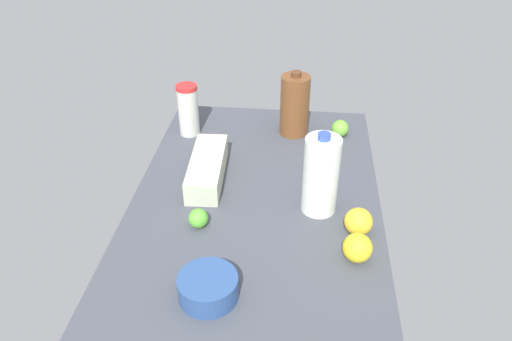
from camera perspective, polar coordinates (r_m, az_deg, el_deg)
The scene contains 10 objects.
countertop at distance 155.45cm, azimuth 0.00°, elevation -3.52°, with size 120.00×76.00×3.00cm, color #444851.
milk_jug at distance 144.16cm, azimuth 7.42°, elevation -0.52°, with size 10.34×10.34×25.84cm.
mixing_bowl at distance 123.30cm, azimuth -5.50°, elevation -13.15°, with size 14.67×14.67×6.12cm, color #2E4E89.
chocolate_milk_jug at distance 183.75cm, azimuth 4.45°, elevation 7.46°, with size 10.64×10.64×24.38cm.
egg_carton at distance 161.78cm, azimuth -5.59°, elevation 0.28°, with size 30.84×10.24×7.60cm, color beige.
tumbler_cup at distance 185.26cm, azimuth -7.75°, elevation 6.88°, with size 7.68×7.68×19.33cm.
lime_beside_bowl at distance 187.31cm, azimuth 9.58°, elevation 4.77°, with size 6.36×6.36×6.36cm, color #6DB839.
lemon_far_back at distance 133.89cm, azimuth 11.52°, elevation -8.65°, with size 7.84×7.84×7.84cm, color yellow.
lime_by_jug at distance 143.02cm, azimuth -6.61°, elevation -5.44°, with size 5.66×5.66×5.66cm, color #5DB937.
lemon_near_front at distance 142.03cm, azimuth 11.63°, elevation -5.75°, with size 7.93×7.93×7.93cm, color yellow.
Camera 1 is at (122.74, 12.59, 96.07)cm, focal length 35.00 mm.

